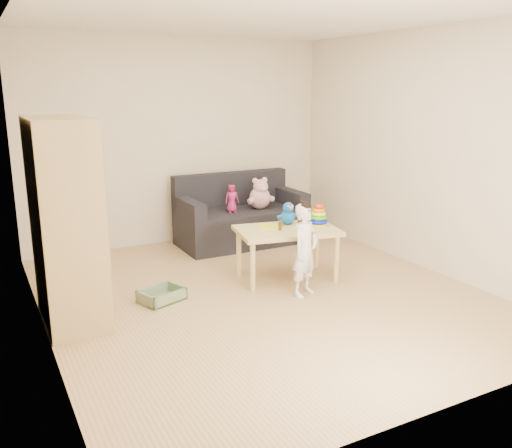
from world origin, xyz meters
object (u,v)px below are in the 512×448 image
wardrobe (66,222)px  toddler (305,251)px  play_table (287,254)px  sofa (242,227)px

wardrobe → toddler: bearing=-12.3°
wardrobe → play_table: wardrobe is taller
play_table → sofa: bearing=83.2°
play_table → toddler: toddler is taller
wardrobe → sofa: 2.84m
sofa → play_table: play_table is taller
wardrobe → toddler: (2.10, -0.46, -0.43)m
wardrobe → sofa: bearing=31.4°
sofa → play_table: size_ratio=1.54×
wardrobe → play_table: (2.19, 0.03, -0.60)m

